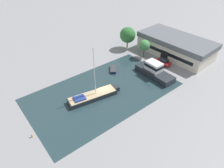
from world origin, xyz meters
name	(u,v)px	position (x,y,z in m)	size (l,w,h in m)	color
ground_plane	(103,91)	(0.00, 0.00, 0.00)	(440.00, 440.00, 0.00)	gray
water_canal	(103,91)	(0.00, 0.00, 0.00)	(20.01, 34.80, 0.01)	#23383D
warehouse_building	(175,46)	(-1.34, 28.55, 2.78)	(22.75, 12.01, 5.49)	beige
quay_tree_near_building	(144,45)	(-5.89, 19.56, 3.85)	(3.27, 3.27, 5.50)	brown
quay_tree_by_water	(128,35)	(-13.55, 19.84, 4.52)	(4.96, 4.96, 7.01)	brown
parked_car	(164,62)	(0.76, 20.88, 0.87)	(4.32, 1.91, 1.74)	maroon
sailboat_moored	(93,96)	(0.48, -3.25, 0.66)	(4.76, 12.55, 12.54)	#23282D
motor_cruiser	(154,71)	(2.82, 14.49, 1.36)	(11.02, 4.10, 3.80)	#23282D
small_dinghy	(113,69)	(-5.82, 7.70, 0.34)	(4.00, 3.64, 0.67)	#19234C
mooring_bollard	(32,136)	(2.57, -18.20, 0.40)	(0.25, 0.25, 0.74)	olive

